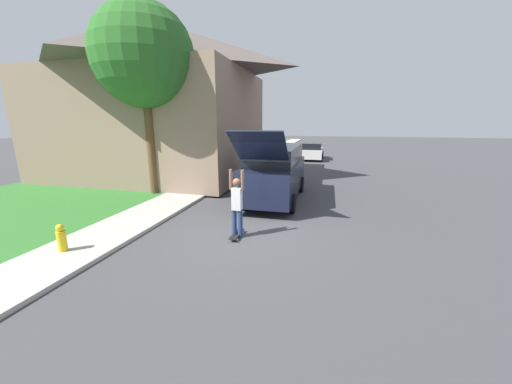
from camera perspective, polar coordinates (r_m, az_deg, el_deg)
ground_plane at (r=8.29m, az=-2.31°, el=-7.94°), size 120.00×120.00×0.00m
lawn at (r=17.09m, az=-22.81°, el=2.49°), size 10.00×80.00×0.08m
sidewalk at (r=14.89m, az=-9.10°, el=1.91°), size 1.80×80.00×0.10m
house at (r=17.48m, az=-19.86°, el=17.19°), size 11.35×8.73×8.22m
lawn_tree_near at (r=13.09m, az=-21.58°, el=23.83°), size 3.97×3.97×7.48m
suv_parked at (r=11.42m, az=3.80°, el=4.10°), size 2.04×5.91×2.85m
car_down_street at (r=24.86m, az=11.12°, el=7.99°), size 1.89×4.07×1.38m
skateboarder at (r=7.62m, az=-3.83°, el=-2.27°), size 0.41×0.22×1.87m
skateboard at (r=7.91m, az=-3.84°, el=-8.39°), size 0.22×0.83×0.10m
fire_hydrant at (r=8.17m, az=-34.37°, el=-7.61°), size 0.20×0.20×0.66m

